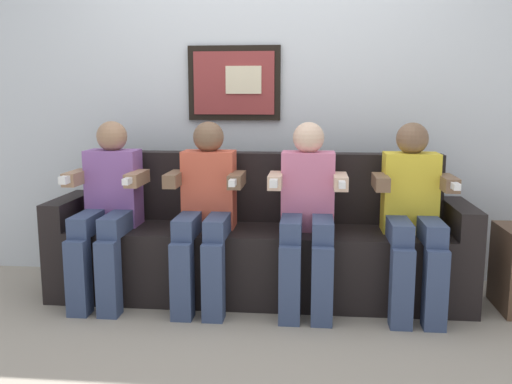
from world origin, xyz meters
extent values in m
plane|color=#9E9384|center=(0.00, 0.00, 0.00)|extent=(6.50, 6.50, 0.00)
cube|color=silver|center=(0.00, 0.77, 1.30)|extent=(5.00, 0.05, 2.60)
cube|color=black|center=(-0.21, 0.72, 1.35)|extent=(0.63, 0.03, 0.50)
cube|color=maroon|center=(-0.21, 0.71, 1.35)|extent=(0.55, 0.02, 0.42)
cube|color=beige|center=(-0.14, 0.70, 1.37)|extent=(0.24, 0.02, 0.18)
cube|color=black|center=(0.00, 0.29, 0.23)|extent=(2.32, 0.58, 0.45)
cube|color=black|center=(0.00, 0.51, 0.68)|extent=(2.32, 0.14, 0.45)
cube|color=black|center=(-1.23, 0.29, 0.31)|extent=(0.14, 0.58, 0.62)
cube|color=black|center=(1.23, 0.29, 0.31)|extent=(0.14, 0.58, 0.62)
cube|color=#8C59A5|center=(-0.92, 0.28, 0.69)|extent=(0.32, 0.20, 0.48)
sphere|color=#9E7556|center=(-0.92, 0.28, 1.02)|extent=(0.19, 0.19, 0.19)
cube|color=#38476B|center=(-1.01, 0.08, 0.51)|extent=(0.12, 0.40, 0.12)
cube|color=#38476B|center=(-0.83, 0.08, 0.51)|extent=(0.12, 0.40, 0.12)
cube|color=#38476B|center=(-1.01, -0.12, 0.23)|extent=(0.12, 0.12, 0.45)
cube|color=#38476B|center=(-0.83, -0.12, 0.23)|extent=(0.12, 0.12, 0.45)
cube|color=#9E7556|center=(-1.11, 0.16, 0.77)|extent=(0.08, 0.28, 0.08)
cube|color=#9E7556|center=(-0.73, 0.16, 0.77)|extent=(0.08, 0.28, 0.08)
cube|color=white|center=(-0.73, 0.00, 0.78)|extent=(0.04, 0.13, 0.04)
cube|color=white|center=(-1.11, 0.00, 0.78)|extent=(0.04, 0.10, 0.04)
cube|color=#D8593F|center=(-0.31, 0.28, 0.69)|extent=(0.32, 0.20, 0.48)
sphere|color=brown|center=(-0.31, 0.28, 1.02)|extent=(0.19, 0.19, 0.19)
cube|color=#38476B|center=(-0.40, 0.08, 0.51)|extent=(0.12, 0.40, 0.12)
cube|color=#38476B|center=(-0.22, 0.08, 0.51)|extent=(0.12, 0.40, 0.12)
cube|color=#38476B|center=(-0.40, -0.12, 0.23)|extent=(0.12, 0.12, 0.45)
cube|color=#38476B|center=(-0.22, -0.12, 0.23)|extent=(0.12, 0.12, 0.45)
cube|color=brown|center=(-0.50, 0.16, 0.77)|extent=(0.08, 0.28, 0.08)
cube|color=brown|center=(-0.12, 0.16, 0.77)|extent=(0.08, 0.28, 0.08)
cube|color=white|center=(-0.12, 0.00, 0.78)|extent=(0.04, 0.13, 0.04)
cube|color=pink|center=(0.31, 0.28, 0.69)|extent=(0.32, 0.20, 0.48)
sphere|color=beige|center=(0.31, 0.28, 1.02)|extent=(0.19, 0.19, 0.19)
cube|color=#38476B|center=(0.22, 0.08, 0.51)|extent=(0.12, 0.40, 0.12)
cube|color=#38476B|center=(0.40, 0.08, 0.51)|extent=(0.12, 0.40, 0.12)
cube|color=#38476B|center=(0.22, -0.12, 0.23)|extent=(0.12, 0.12, 0.45)
cube|color=#38476B|center=(0.40, -0.12, 0.23)|extent=(0.12, 0.12, 0.45)
cube|color=beige|center=(0.12, 0.16, 0.77)|extent=(0.08, 0.28, 0.08)
cube|color=beige|center=(0.50, 0.16, 0.77)|extent=(0.08, 0.28, 0.08)
cube|color=white|center=(0.50, 0.00, 0.78)|extent=(0.04, 0.13, 0.04)
cube|color=white|center=(0.12, 0.00, 0.78)|extent=(0.04, 0.10, 0.04)
cube|color=yellow|center=(0.92, 0.28, 0.69)|extent=(0.32, 0.20, 0.48)
sphere|color=brown|center=(0.92, 0.28, 1.02)|extent=(0.19, 0.19, 0.19)
cube|color=#38476B|center=(0.83, 0.08, 0.51)|extent=(0.12, 0.40, 0.12)
cube|color=#38476B|center=(1.01, 0.08, 0.51)|extent=(0.12, 0.40, 0.12)
cube|color=#38476B|center=(0.83, -0.12, 0.23)|extent=(0.12, 0.12, 0.45)
cube|color=#38476B|center=(1.01, -0.12, 0.23)|extent=(0.12, 0.12, 0.45)
cube|color=brown|center=(0.73, 0.16, 0.77)|extent=(0.08, 0.28, 0.08)
cube|color=brown|center=(1.11, 0.16, 0.77)|extent=(0.08, 0.28, 0.08)
cube|color=white|center=(1.11, 0.00, 0.78)|extent=(0.04, 0.13, 0.04)
camera|label=1|loc=(0.33, -3.11, 1.26)|focal=39.23mm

